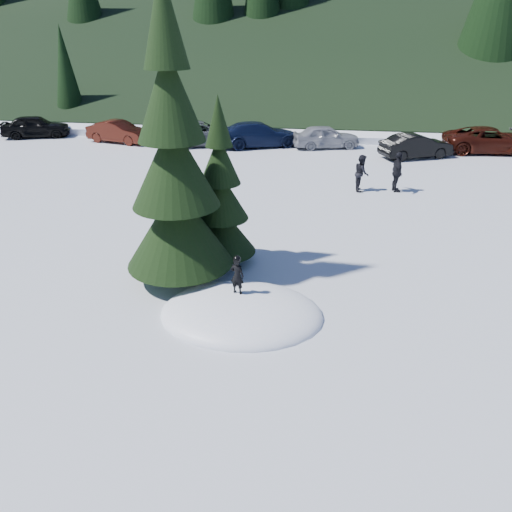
# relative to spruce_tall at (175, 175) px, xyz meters

# --- Properties ---
(ground) EXTENTS (200.00, 200.00, 0.00)m
(ground) POSITION_rel_spruce_tall_xyz_m (2.20, -1.80, -3.32)
(ground) COLOR white
(ground) RESTS_ON ground
(snow_mound) EXTENTS (4.48, 3.52, 0.96)m
(snow_mound) POSITION_rel_spruce_tall_xyz_m (2.20, -1.80, -3.32)
(snow_mound) COLOR white
(snow_mound) RESTS_ON ground
(spruce_tall) EXTENTS (3.20, 3.20, 8.60)m
(spruce_tall) POSITION_rel_spruce_tall_xyz_m (0.00, 0.00, 0.00)
(spruce_tall) COLOR black
(spruce_tall) RESTS_ON ground
(spruce_short) EXTENTS (2.20, 2.20, 5.37)m
(spruce_short) POSITION_rel_spruce_tall_xyz_m (1.00, 1.40, -1.22)
(spruce_short) COLOR black
(spruce_short) RESTS_ON ground
(child_skier) EXTENTS (0.44, 0.35, 1.05)m
(child_skier) POSITION_rel_spruce_tall_xyz_m (2.03, -1.46, -2.31)
(child_skier) COLOR black
(child_skier) RESTS_ON snow_mound
(adult_0) EXTENTS (0.71, 0.88, 1.71)m
(adult_0) POSITION_rel_spruce_tall_xyz_m (5.86, 10.03, -2.47)
(adult_0) COLOR black
(adult_0) RESTS_ON ground
(adult_1) EXTENTS (0.67, 1.16, 1.87)m
(adult_1) POSITION_rel_spruce_tall_xyz_m (7.49, 10.11, -2.39)
(adult_1) COLOR black
(adult_1) RESTS_ON ground
(car_0) EXTENTS (4.79, 3.15, 1.52)m
(car_0) POSITION_rel_spruce_tall_xyz_m (-15.92, 19.15, -2.56)
(car_0) COLOR black
(car_0) RESTS_ON ground
(car_1) EXTENTS (4.50, 2.44, 1.41)m
(car_1) POSITION_rel_spruce_tall_xyz_m (-9.60, 18.44, -2.62)
(car_1) COLOR #3D130B
(car_1) RESTS_ON ground
(car_2) EXTENTS (6.04, 4.35, 1.53)m
(car_2) POSITION_rel_spruce_tall_xyz_m (-4.06, 18.49, -2.56)
(car_2) COLOR #52565A
(car_2) RESTS_ON ground
(car_3) EXTENTS (5.74, 4.06, 1.54)m
(car_3) POSITION_rel_spruce_tall_xyz_m (-0.25, 18.59, -2.55)
(car_3) COLOR black
(car_3) RESTS_ON ground
(car_4) EXTENTS (4.49, 2.78, 1.43)m
(car_4) POSITION_rel_spruce_tall_xyz_m (4.03, 18.82, -2.61)
(car_4) COLOR #94959C
(car_4) RESTS_ON ground
(car_5) EXTENTS (4.48, 3.07, 1.40)m
(car_5) POSITION_rel_spruce_tall_xyz_m (9.32, 16.97, -2.62)
(car_5) COLOR black
(car_5) RESTS_ON ground
(car_6) EXTENTS (5.63, 2.89, 1.52)m
(car_6) POSITION_rel_spruce_tall_xyz_m (13.99, 19.02, -2.56)
(car_6) COLOR #331009
(car_6) RESTS_ON ground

